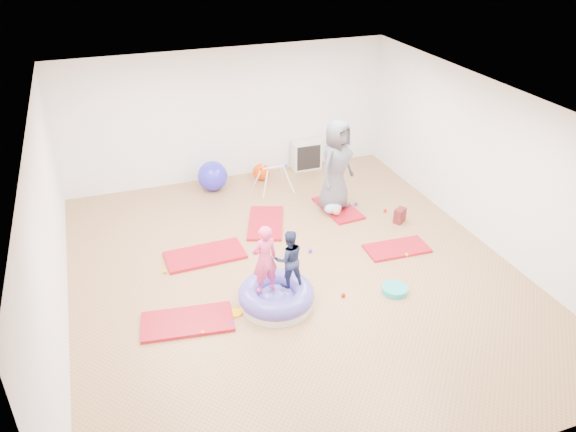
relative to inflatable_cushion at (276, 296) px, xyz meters
name	(u,v)px	position (x,y,z in m)	size (l,w,h in m)	color
room	(295,196)	(0.54, 0.69, 1.26)	(7.01, 8.01, 2.81)	#A67E4E
gym_mat_front_left	(187,322)	(-1.35, 0.01, -0.11)	(1.31, 0.65, 0.05)	#A51827
gym_mat_mid_left	(205,255)	(-0.73, 1.65, -0.11)	(1.33, 0.67, 0.06)	#A51827
gym_mat_center_back	(266,223)	(0.59, 2.36, -0.11)	(1.25, 0.63, 0.05)	#A51827
gym_mat_right	(397,249)	(2.47, 0.73, -0.12)	(1.09, 0.55, 0.05)	#A51827
gym_mat_rear_right	(338,208)	(2.12, 2.44, -0.12)	(1.16, 0.58, 0.05)	#A51827
inflatable_cushion	(276,296)	(0.00, 0.00, 0.00)	(1.15, 1.15, 0.36)	silver
child_pink	(265,256)	(-0.16, 0.02, 0.74)	(0.40, 0.26, 1.09)	#EE4180
child_navy	(289,256)	(0.21, 0.04, 0.65)	(0.45, 0.35, 0.92)	navy
adult_caregiver	(336,165)	(2.05, 2.48, 0.80)	(0.87, 0.57, 1.79)	#52555F
infant	(334,209)	(1.92, 2.23, 0.01)	(0.35, 0.35, 0.20)	#A2C4FE
ball_pit_balls	(298,271)	(0.60, 0.66, -0.11)	(4.46, 2.83, 0.07)	#2C27D6
exercise_ball_blue	(213,176)	(0.00, 4.13, 0.17)	(0.62, 0.62, 0.62)	#2C27D6
exercise_ball_orange	(261,172)	(1.11, 4.27, 0.04)	(0.37, 0.37, 0.37)	#F64400
infant_play_gym	(274,175)	(1.19, 3.65, 0.23)	(0.72, 0.68, 0.55)	silver
cube_shelf	(306,155)	(2.24, 4.48, 0.18)	(0.64, 0.32, 0.64)	silver
balance_disc	(395,290)	(1.83, -0.34, -0.10)	(0.40, 0.40, 0.09)	#24B1AC
backpack	(400,216)	(3.00, 1.58, 0.00)	(0.24, 0.15, 0.28)	#A32126
yellow_toy	(235,313)	(-0.65, -0.02, -0.13)	(0.20, 0.20, 0.03)	#FFB300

